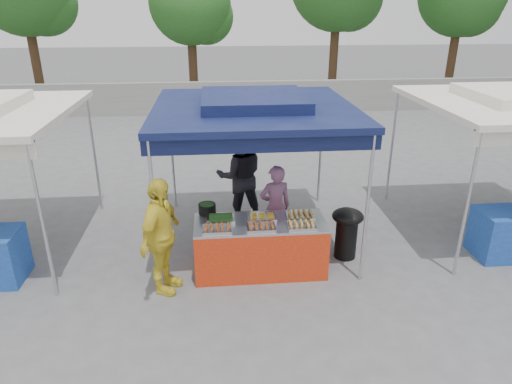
{
  "coord_description": "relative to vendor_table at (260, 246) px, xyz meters",
  "views": [
    {
      "loc": [
        -0.63,
        -6.26,
        3.92
      ],
      "look_at": [
        0.0,
        0.6,
        1.05
      ],
      "focal_mm": 32.0,
      "sensor_mm": 36.0,
      "label": 1
    }
  ],
  "objects": [
    {
      "name": "tree_1",
      "position": [
        -1.3,
        13.28,
        3.34
      ],
      "size": [
        3.3,
        3.2,
        5.51
      ],
      "color": "#402A18",
      "rests_on": "ground_plane"
    },
    {
      "name": "food_tray_br",
      "position": [
        0.63,
        0.1,
        0.46
      ],
      "size": [
        0.42,
        0.3,
        0.07
      ],
      "color": "silver",
      "rests_on": "vendor_table"
    },
    {
      "name": "skewer_cup",
      "position": [
        -0.14,
        -0.15,
        0.47
      ],
      "size": [
        0.08,
        0.08,
        0.1
      ],
      "primitive_type": "cylinder",
      "color": "#B9B9C0",
      "rests_on": "vendor_table"
    },
    {
      "name": "food_tray_fl",
      "position": [
        -0.66,
        -0.24,
        0.46
      ],
      "size": [
        0.42,
        0.3,
        0.07
      ],
      "color": "silver",
      "rests_on": "vendor_table"
    },
    {
      "name": "crate_stacked",
      "position": [
        0.21,
        0.65,
        -0.01
      ],
      "size": [
        0.45,
        0.32,
        0.27
      ],
      "primitive_type": "cube",
      "color": "#132FA0",
      "rests_on": "crate_right"
    },
    {
      "name": "crate_left",
      "position": [
        -0.46,
        0.66,
        -0.26
      ],
      "size": [
        0.56,
        0.39,
        0.34
      ],
      "primitive_type": "cube",
      "color": "#132FA0",
      "rests_on": "ground_plane"
    },
    {
      "name": "main_canopy",
      "position": [
        0.0,
        1.07,
        1.94
      ],
      "size": [
        3.2,
        3.2,
        2.57
      ],
      "color": "#B9B9C0",
      "rests_on": "ground_plane"
    },
    {
      "name": "food_tray_bl",
      "position": [
        -0.59,
        0.09,
        0.46
      ],
      "size": [
        0.42,
        0.3,
        0.07
      ],
      "color": "silver",
      "rests_on": "vendor_table"
    },
    {
      "name": "cooking_pot",
      "position": [
        -0.8,
        0.38,
        0.5
      ],
      "size": [
        0.27,
        0.27,
        0.16
      ],
      "primitive_type": "cylinder",
      "color": "black",
      "rests_on": "vendor_table"
    },
    {
      "name": "vendor_table",
      "position": [
        0.0,
        0.0,
        0.0
      ],
      "size": [
        2.0,
        0.8,
        0.85
      ],
      "color": "red",
      "rests_on": "ground_plane"
    },
    {
      "name": "ground_plane",
      "position": [
        0.0,
        0.1,
        -0.43
      ],
      "size": [
        80.0,
        80.0,
        0.0
      ],
      "primitive_type": "plane",
      "color": "#59585B"
    },
    {
      "name": "crate_right",
      "position": [
        0.21,
        0.65,
        -0.28
      ],
      "size": [
        0.47,
        0.33,
        0.28
      ],
      "primitive_type": "cube",
      "color": "#132FA0",
      "rests_on": "ground_plane"
    },
    {
      "name": "vendor_woman",
      "position": [
        0.33,
        0.74,
        0.32
      ],
      "size": [
        0.59,
        0.44,
        1.48
      ],
      "primitive_type": "imported",
      "rotation": [
        0.0,
        0.0,
        3.3
      ],
      "color": "#87567B",
      "rests_on": "ground_plane"
    },
    {
      "name": "helper_man",
      "position": [
        -0.2,
        1.79,
        0.5
      ],
      "size": [
        0.94,
        0.75,
        1.85
      ],
      "primitive_type": "imported",
      "rotation": [
        0.0,
        0.0,
        3.2
      ],
      "color": "black",
      "rests_on": "ground_plane"
    },
    {
      "name": "wok_burner",
      "position": [
        1.45,
        0.29,
        0.08
      ],
      "size": [
        0.51,
        0.51,
        0.86
      ],
      "rotation": [
        0.0,
        0.0,
        -0.11
      ],
      "color": "black",
      "rests_on": "ground_plane"
    },
    {
      "name": "customer_person",
      "position": [
        -1.44,
        -0.4,
        0.45
      ],
      "size": [
        0.76,
        1.11,
        1.75
      ],
      "primitive_type": "imported",
      "rotation": [
        0.0,
        0.0,
        1.2
      ],
      "color": "yellow",
      "rests_on": "ground_plane"
    },
    {
      "name": "food_tray_fr",
      "position": [
        0.59,
        -0.24,
        0.46
      ],
      "size": [
        0.42,
        0.3,
        0.07
      ],
      "color": "silver",
      "rests_on": "vendor_table"
    },
    {
      "name": "food_tray_bm",
      "position": [
        0.04,
        0.1,
        0.46
      ],
      "size": [
        0.42,
        0.3,
        0.07
      ],
      "color": "silver",
      "rests_on": "vendor_table"
    },
    {
      "name": "back_wall",
      "position": [
        0.0,
        11.1,
        0.17
      ],
      "size": [
        40.0,
        0.25,
        1.2
      ],
      "primitive_type": "cube",
      "color": "gray",
      "rests_on": "ground_plane"
    },
    {
      "name": "food_tray_fm",
      "position": [
        -0.01,
        -0.24,
        0.46
      ],
      "size": [
        0.42,
        0.3,
        0.07
      ],
      "color": "silver",
      "rests_on": "vendor_table"
    }
  ]
}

